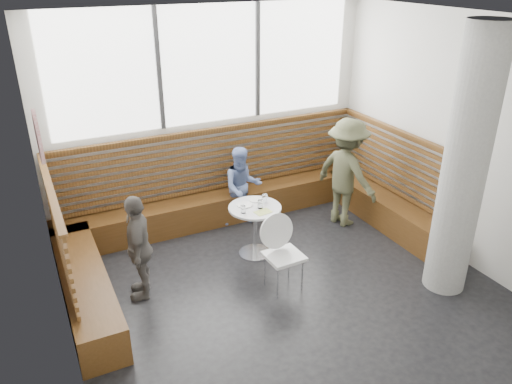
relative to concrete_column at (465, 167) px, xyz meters
name	(u,v)px	position (x,y,z in m)	size (l,w,h in m)	color
room	(297,176)	(-1.85, 0.60, 0.00)	(5.00, 5.00, 3.20)	silver
booth	(233,209)	(-1.85, 2.37, -1.19)	(5.00, 2.50, 1.44)	#482C12
concrete_column	(465,167)	(0.00, 0.00, 0.00)	(0.50, 0.50, 3.20)	gray
wall_art	(38,137)	(-4.31, 1.00, 0.70)	(0.50, 0.50, 0.03)	white
cafe_table	(255,221)	(-1.82, 1.70, -1.08)	(0.71, 0.71, 0.73)	silver
cafe_chair	(281,247)	(-1.86, 0.90, -1.04)	(0.45, 0.44, 0.95)	white
adult_man	(346,173)	(-0.17, 1.93, -0.77)	(1.08, 0.62, 1.67)	#4F5136
child_back	(242,187)	(-1.59, 2.59, -0.98)	(0.60, 0.47, 1.24)	#6C81BB
child_left	(139,247)	(-3.45, 1.49, -0.94)	(0.78, 0.32, 1.33)	#605B57
plate_near	(245,205)	(-1.92, 1.80, -0.86)	(0.21, 0.21, 0.01)	white
plate_far	(256,200)	(-1.72, 1.88, -0.86)	(0.19, 0.19, 0.01)	white
glass_left	(243,209)	(-2.03, 1.61, -0.82)	(0.07, 0.07, 0.10)	white
glass_mid	(260,204)	(-1.77, 1.64, -0.81)	(0.07, 0.07, 0.12)	white
glass_right	(265,199)	(-1.64, 1.76, -0.81)	(0.08, 0.08, 0.12)	white
menu_card	(263,212)	(-1.79, 1.52, -0.87)	(0.22, 0.15, 0.00)	#A5C64C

